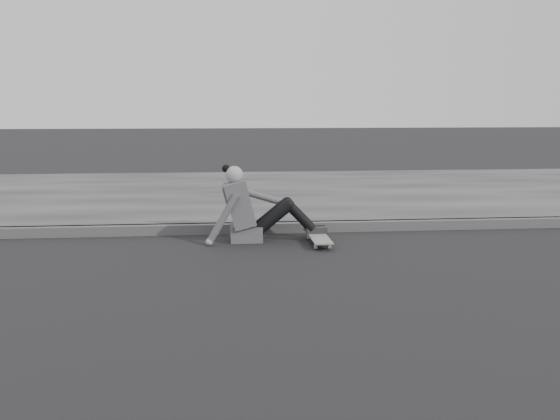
# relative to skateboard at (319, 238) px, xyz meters

# --- Properties ---
(ground) EXTENTS (80.00, 80.00, 0.00)m
(ground) POSITION_rel_skateboard_xyz_m (1.61, -1.89, -0.07)
(ground) COLOR black
(ground) RESTS_ON ground
(curb) EXTENTS (24.00, 0.16, 0.12)m
(curb) POSITION_rel_skateboard_xyz_m (1.61, 0.69, -0.01)
(curb) COLOR #4A4A4A
(curb) RESTS_ON ground
(sidewalk) EXTENTS (24.00, 6.00, 0.12)m
(sidewalk) POSITION_rel_skateboard_xyz_m (1.61, 3.71, -0.01)
(sidewalk) COLOR #3C3C3C
(sidewalk) RESTS_ON ground
(skateboard) EXTENTS (0.20, 0.78, 0.09)m
(skateboard) POSITION_rel_skateboard_xyz_m (0.00, 0.00, 0.00)
(skateboard) COLOR #9B9C97
(skateboard) RESTS_ON ground
(seated_woman) EXTENTS (1.38, 0.46, 0.88)m
(seated_woman) POSITION_rel_skateboard_xyz_m (-0.73, 0.25, 0.29)
(seated_woman) COLOR #4F4F52
(seated_woman) RESTS_ON ground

